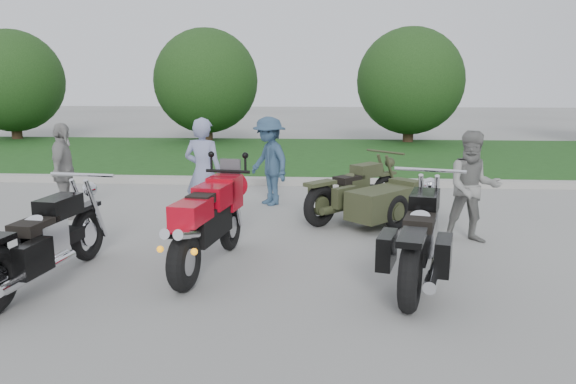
# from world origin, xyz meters

# --- Properties ---
(ground) EXTENTS (80.00, 80.00, 0.00)m
(ground) POSITION_xyz_m (0.00, 0.00, 0.00)
(ground) COLOR #9D9E98
(ground) RESTS_ON ground
(curb) EXTENTS (60.00, 0.30, 0.15)m
(curb) POSITION_xyz_m (0.00, 6.00, 0.07)
(curb) COLOR #A29F98
(curb) RESTS_ON ground
(grass_strip) EXTENTS (60.00, 8.00, 0.14)m
(grass_strip) POSITION_xyz_m (0.00, 10.15, 0.07)
(grass_strip) COLOR #276021
(grass_strip) RESTS_ON ground
(tree_far_left) EXTENTS (3.60, 3.60, 4.00)m
(tree_far_left) POSITION_xyz_m (-10.00, 13.50, 2.19)
(tree_far_left) COLOR #3F2B1C
(tree_far_left) RESTS_ON ground
(tree_mid_left) EXTENTS (3.60, 3.60, 4.00)m
(tree_mid_left) POSITION_xyz_m (-3.00, 13.50, 2.19)
(tree_mid_left) COLOR #3F2B1C
(tree_mid_left) RESTS_ON ground
(tree_mid_right) EXTENTS (3.60, 3.60, 4.00)m
(tree_mid_right) POSITION_xyz_m (4.00, 13.50, 2.19)
(tree_mid_right) COLOR #3F2B1C
(tree_mid_right) RESTS_ON ground
(sportbike_red) EXTENTS (0.61, 2.21, 1.05)m
(sportbike_red) POSITION_xyz_m (-0.19, 0.40, 0.62)
(sportbike_red) COLOR black
(sportbike_red) RESTS_ON ground
(cruiser_left) EXTENTS (0.53, 2.46, 0.95)m
(cruiser_left) POSITION_xyz_m (-1.93, -0.32, 0.48)
(cruiser_left) COLOR black
(cruiser_left) RESTS_ON ground
(cruiser_right) EXTENTS (0.81, 2.52, 0.99)m
(cruiser_right) POSITION_xyz_m (2.29, 0.06, 0.50)
(cruiser_right) COLOR black
(cruiser_right) RESTS_ON ground
(cruiser_sidecar) EXTENTS (1.93, 2.08, 0.88)m
(cruiser_sidecar) POSITION_xyz_m (1.92, 2.76, 0.41)
(cruiser_sidecar) COLOR black
(cruiser_sidecar) RESTS_ON ground
(person_stripe) EXTENTS (0.71, 0.55, 1.72)m
(person_stripe) POSITION_xyz_m (-0.68, 2.38, 0.86)
(person_stripe) COLOR #8088AE
(person_stripe) RESTS_ON ground
(person_grey) EXTENTS (0.79, 0.63, 1.59)m
(person_grey) POSITION_xyz_m (3.28, 1.82, 0.79)
(person_grey) COLOR gray
(person_grey) RESTS_ON ground
(person_denim) EXTENTS (1.12, 1.19, 1.62)m
(person_denim) POSITION_xyz_m (0.18, 4.04, 0.81)
(person_denim) COLOR #2E4862
(person_denim) RESTS_ON ground
(person_back) EXTENTS (0.57, 0.99, 1.59)m
(person_back) POSITION_xyz_m (-3.10, 2.77, 0.79)
(person_back) COLOR gray
(person_back) RESTS_ON ground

